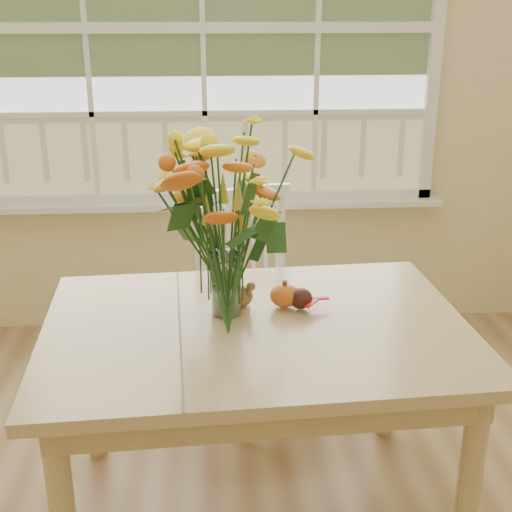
{
  "coord_description": "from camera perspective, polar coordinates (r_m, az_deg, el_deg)",
  "views": [
    {
      "loc": [
        0.03,
        -1.2,
        1.66
      ],
      "look_at": [
        0.16,
        0.76,
        0.93
      ],
      "focal_mm": 48.0,
      "sensor_mm": 36.0,
      "label": 1
    }
  ],
  "objects": [
    {
      "name": "pumpkin",
      "position": [
        2.26,
        2.39,
        -3.39
      ],
      "size": [
        0.1,
        0.1,
        0.08
      ],
      "primitive_type": "ellipsoid",
      "color": "#D75319",
      "rests_on": "dining_table"
    },
    {
      "name": "wall_back",
      "position": [
        3.46,
        -4.37,
        15.16
      ],
      "size": [
        4.0,
        0.02,
        2.7
      ],
      "primitive_type": "cube",
      "color": "beige",
      "rests_on": "floor"
    },
    {
      "name": "dining_table",
      "position": [
        2.2,
        0.03,
        -7.82
      ],
      "size": [
        1.38,
        1.03,
        0.71
      ],
      "rotation": [
        0.0,
        0.0,
        0.06
      ],
      "color": "tan",
      "rests_on": "floor"
    },
    {
      "name": "flower_vase",
      "position": [
        2.11,
        -2.61,
        3.26
      ],
      "size": [
        0.46,
        0.46,
        0.54
      ],
      "color": "white",
      "rests_on": "dining_table"
    },
    {
      "name": "window",
      "position": [
        3.41,
        -4.46,
        18.14
      ],
      "size": [
        2.42,
        0.12,
        1.74
      ],
      "color": "silver",
      "rests_on": "wall_back"
    },
    {
      "name": "windsor_chair",
      "position": [
        2.88,
        -0.41,
        -2.95
      ],
      "size": [
        0.55,
        0.54,
        0.92
      ],
      "rotation": [
        0.0,
        0.0,
        0.39
      ],
      "color": "white",
      "rests_on": "floor"
    },
    {
      "name": "dark_gourd",
      "position": [
        2.25,
        3.74,
        -3.63
      ],
      "size": [
        0.13,
        0.1,
        0.07
      ],
      "color": "#38160F",
      "rests_on": "dining_table"
    },
    {
      "name": "turkey_figurine",
      "position": [
        2.23,
        -1.42,
        -3.41
      ],
      "size": [
        0.11,
        0.09,
        0.12
      ],
      "rotation": [
        0.0,
        0.0,
        0.27
      ],
      "color": "#CCB78C",
      "rests_on": "dining_table"
    }
  ]
}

